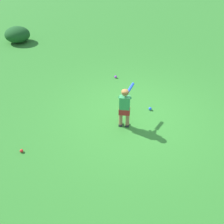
% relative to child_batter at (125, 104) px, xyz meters
% --- Properties ---
extents(ground_plane, '(40.00, 40.00, 0.00)m').
position_rel_child_batter_xyz_m(ground_plane, '(0.36, -0.34, -0.65)').
color(ground_plane, '#2D7528').
extents(child_batter, '(0.71, 0.46, 1.08)m').
position_rel_child_batter_xyz_m(child_batter, '(0.00, 0.00, 0.00)').
color(child_batter, '#232328').
rests_on(child_batter, ground).
extents(play_ball_far_right, '(0.08, 0.08, 0.08)m').
position_rel_child_batter_xyz_m(play_ball_far_right, '(0.57, -0.78, -0.61)').
color(play_ball_far_right, blue).
rests_on(play_ball_far_right, ground).
extents(play_ball_by_bucket, '(0.08, 0.08, 0.08)m').
position_rel_child_batter_xyz_m(play_ball_by_bucket, '(2.38, 0.01, -0.61)').
color(play_ball_by_bucket, purple).
rests_on(play_ball_by_bucket, ground).
extents(play_ball_behind_batter, '(0.08, 0.08, 0.08)m').
position_rel_child_batter_xyz_m(play_ball_behind_batter, '(-0.77, 2.40, -0.61)').
color(play_ball_behind_batter, red).
rests_on(play_ball_behind_batter, ground).
extents(shrub_left_background, '(0.90, 1.01, 0.64)m').
position_rel_child_batter_xyz_m(shrub_left_background, '(5.66, 3.77, -0.33)').
color(shrub_left_background, '#194C1E').
rests_on(shrub_left_background, ground).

